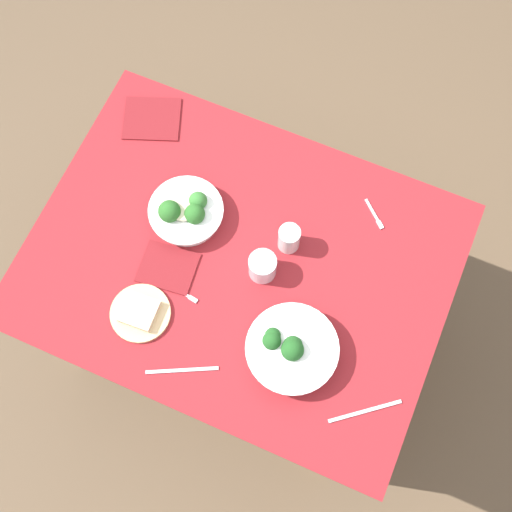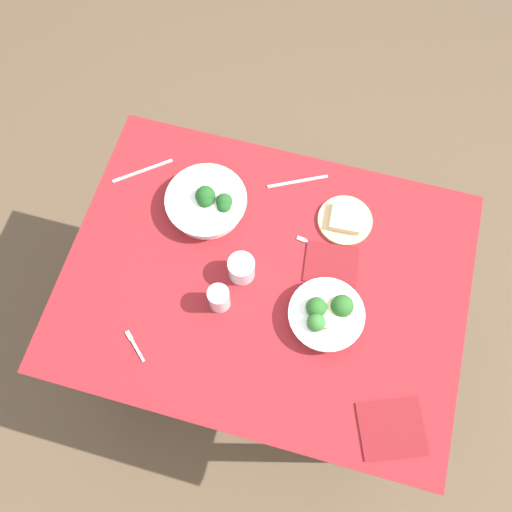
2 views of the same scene
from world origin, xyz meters
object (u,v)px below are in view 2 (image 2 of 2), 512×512
Objects in this scene: bread_side_plate at (345,219)px; table_knife_left at (298,182)px; broccoli_bowl_far at (207,202)px; water_glass_side at (219,298)px; table_knife_right at (143,171)px; broccoli_bowl_near at (326,314)px; napkin_folded_upper at (331,264)px; napkin_folded_lower at (392,428)px; fork_by_near_bowl at (310,242)px; water_glass_center at (241,269)px; fork_by_far_bowl at (134,345)px.

bread_side_plate is 0.86× the size of table_knife_left.
broccoli_bowl_far reaches higher than water_glass_side.
broccoli_bowl_far is 1.24× the size of table_knife_right.
napkin_folded_upper is at bearing 96.41° from broccoli_bowl_near.
water_glass_side is at bearing -82.72° from table_knife_right.
fork_by_near_bowl is at bearing 125.49° from napkin_folded_lower.
napkin_folded_upper is at bearing -83.49° from table_knife_left.
table_knife_left is at bearing 150.81° from bread_side_plate.
water_glass_center reaches higher than table_knife_right.
bread_side_plate is 2.06× the size of water_glass_center.
fork_by_near_bowl is (-0.10, 0.23, -0.03)m from broccoli_bowl_near.
broccoli_bowl_near is 1.26× the size of napkin_folded_lower.
bread_side_plate is 0.38m from water_glass_center.
napkin_folded_upper is at bearing -11.85° from broccoli_bowl_far.
fork_by_near_bowl is at bearing -48.56° from table_knife_right.
bread_side_plate is at bearing 113.42° from napkin_folded_lower.
fork_by_far_bowl is 0.77m from napkin_folded_lower.
broccoli_bowl_far is at bearing -173.54° from table_knife_left.
broccoli_bowl_far is 1.46× the size of napkin_folded_lower.
broccoli_bowl_far is 2.71× the size of fork_by_near_bowl.
fork_by_far_bowl is 0.64m from napkin_folded_upper.
water_glass_center reaches higher than bread_side_plate.
napkin_folded_upper is (-0.02, 0.17, -0.03)m from broccoli_bowl_near.
napkin_folded_upper is at bearing -51.80° from table_knife_right.
fork_by_near_bowl is 0.22m from table_knife_left.
napkin_folded_upper reaches higher than fork_by_near_bowl.
fork_by_near_bowl is (0.42, 0.45, 0.00)m from fork_by_far_bowl.
broccoli_bowl_far is at bearing 143.00° from napkin_folded_lower.
table_knife_left is at bearing 122.23° from napkin_folded_lower.
napkin_folded_upper is at bearing 154.42° from fork_by_near_bowl.
table_knife_left is at bearing 74.70° from water_glass_side.
fork_by_near_bowl is 0.46× the size of table_knife_right.
broccoli_bowl_near is 0.29m from water_glass_center.
table_knife_left is at bearing 113.70° from broccoli_bowl_near.
water_glass_center is at bearing 147.99° from napkin_folded_lower.
fork_by_near_bowl is 0.54× the size of napkin_folded_lower.
broccoli_bowl_far is 0.26m from water_glass_center.
napkin_folded_lower is (0.53, -0.33, -0.04)m from water_glass_center.
water_glass_center is at bearing 49.96° from fork_by_near_bowl.
fork_by_near_bowl is at bearing 50.76° from water_glass_side.
table_knife_left is (0.26, 0.17, -0.03)m from broccoli_bowl_far.
napkin_folded_lower reaches higher than table_knife_left.
bread_side_plate is at bearing 91.47° from broccoli_bowl_near.
broccoli_bowl_near is at bearing 122.32° from fork_by_near_bowl.
bread_side_plate is 0.69m from table_knife_right.
napkin_folded_lower reaches higher than fork_by_far_bowl.
water_glass_center is at bearing -158.16° from napkin_folded_upper.
bread_side_plate reaches higher than fork_by_far_bowl.
bread_side_plate is 0.16m from napkin_folded_upper.
table_knife_right is at bearing 154.53° from broccoli_bowl_near.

